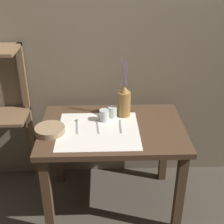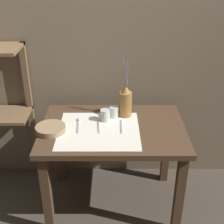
# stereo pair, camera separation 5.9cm
# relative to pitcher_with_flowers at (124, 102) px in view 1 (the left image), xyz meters

# --- Properties ---
(ground_plane) EXTENTS (12.00, 12.00, 0.00)m
(ground_plane) POSITION_rel_pitcher_with_flowers_xyz_m (-0.09, -0.17, -0.82)
(ground_plane) COLOR #473F35
(stone_wall_back) EXTENTS (7.00, 0.06, 2.40)m
(stone_wall_back) POSITION_rel_pitcher_with_flowers_xyz_m (-0.09, 0.29, 0.38)
(stone_wall_back) COLOR #7A6B56
(stone_wall_back) RESTS_ON ground_plane
(wooden_table) EXTENTS (1.02, 0.70, 0.71)m
(wooden_table) POSITION_rel_pitcher_with_flowers_xyz_m (-0.09, -0.17, -0.22)
(wooden_table) COLOR #4C3523
(wooden_table) RESTS_ON ground_plane
(linen_cloth) EXTENTS (0.56, 0.51, 0.00)m
(linen_cloth) POSITION_rel_pitcher_with_flowers_xyz_m (-0.19, -0.21, -0.11)
(linen_cloth) COLOR white
(linen_cloth) RESTS_ON wooden_table
(pitcher_with_flowers) EXTENTS (0.09, 0.09, 0.45)m
(pitcher_with_flowers) POSITION_rel_pitcher_with_flowers_xyz_m (0.00, 0.00, 0.00)
(pitcher_with_flowers) COLOR olive
(pitcher_with_flowers) RESTS_ON wooden_table
(wooden_bowl) EXTENTS (0.21, 0.21, 0.04)m
(wooden_bowl) POSITION_rel_pitcher_with_flowers_xyz_m (-0.52, -0.23, -0.09)
(wooden_bowl) COLOR #9E7F5B
(wooden_bowl) RESTS_ON wooden_table
(glass_tumbler_near) EXTENTS (0.07, 0.07, 0.09)m
(glass_tumbler_near) POSITION_rel_pitcher_with_flowers_xyz_m (-0.15, -0.07, -0.07)
(glass_tumbler_near) COLOR silver
(glass_tumbler_near) RESTS_ON wooden_table
(glass_tumbler_far) EXTENTS (0.07, 0.07, 0.08)m
(glass_tumbler_far) POSITION_rel_pitcher_with_flowers_xyz_m (-0.09, -0.02, -0.07)
(glass_tumbler_far) COLOR silver
(glass_tumbler_far) RESTS_ON wooden_table
(spoon_inner) EXTENTS (0.03, 0.20, 0.02)m
(spoon_inner) POSITION_rel_pitcher_with_flowers_xyz_m (-0.35, -0.11, -0.11)
(spoon_inner) COLOR #939399
(spoon_inner) RESTS_ON wooden_table
(knife_center) EXTENTS (0.03, 0.18, 0.00)m
(knife_center) POSITION_rel_pitcher_with_flowers_xyz_m (-0.20, -0.16, -0.11)
(knife_center) COLOR #939399
(knife_center) RESTS_ON wooden_table
(fork_outer) EXTENTS (0.01, 0.18, 0.00)m
(fork_outer) POSITION_rel_pitcher_with_flowers_xyz_m (-0.03, -0.16, -0.11)
(fork_outer) COLOR #939399
(fork_outer) RESTS_ON wooden_table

